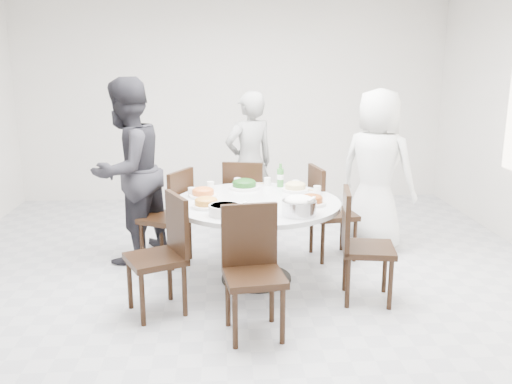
{
  "coord_description": "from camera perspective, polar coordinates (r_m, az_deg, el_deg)",
  "views": [
    {
      "loc": [
        -0.19,
        -4.71,
        1.98
      ],
      "look_at": [
        0.12,
        -0.01,
        0.82
      ],
      "focal_mm": 38.0,
      "sensor_mm": 36.0,
      "label": 1
    }
  ],
  "objects": [
    {
      "name": "chair_se",
      "position": [
        4.59,
        11.75,
        -5.61
      ],
      "size": [
        0.48,
        0.48,
        0.95
      ],
      "primitive_type": "cube",
      "rotation": [
        0.0,
        0.0,
        7.69
      ],
      "color": "black",
      "rests_on": "floor"
    },
    {
      "name": "soup_bowl",
      "position": [
        4.39,
        -3.28,
        -1.89
      ],
      "size": [
        0.27,
        0.27,
        0.08
      ],
      "primitive_type": "cylinder",
      "color": "white",
      "rests_on": "dining_table"
    },
    {
      "name": "wall_back",
      "position": [
        7.73,
        -2.41,
        9.5
      ],
      "size": [
        6.0,
        0.01,
        2.8
      ],
      "primitive_type": "cube",
      "color": "silver",
      "rests_on": "ground"
    },
    {
      "name": "dish_tofu",
      "position": [
        4.62,
        -5.27,
        -1.24
      ],
      "size": [
        0.25,
        0.25,
        0.07
      ],
      "primitive_type": "cylinder",
      "color": "white",
      "rests_on": "dining_table"
    },
    {
      "name": "beverage_bottle",
      "position": [
        5.34,
        2.58,
        1.78
      ],
      "size": [
        0.07,
        0.07,
        0.23
      ],
      "primitive_type": "cylinder",
      "color": "#327830",
      "rests_on": "dining_table"
    },
    {
      "name": "floor",
      "position": [
        5.11,
        -1.4,
        -8.96
      ],
      "size": [
        6.0,
        6.0,
        0.01
      ],
      "primitive_type": "cube",
      "color": "#BABABF",
      "rests_on": "ground"
    },
    {
      "name": "chair_sw",
      "position": [
        4.35,
        -10.55,
        -6.65
      ],
      "size": [
        0.56,
        0.56,
        0.95
      ],
      "primitive_type": "cube",
      "rotation": [
        0.0,
        0.0,
        5.15
      ],
      "color": "black",
      "rests_on": "floor"
    },
    {
      "name": "diner_middle",
      "position": [
        6.17,
        -0.68,
        2.98
      ],
      "size": [
        0.71,
        0.61,
        1.64
      ],
      "primitive_type": "imported",
      "rotation": [
        0.0,
        0.0,
        3.57
      ],
      "color": "black",
      "rests_on": "floor"
    },
    {
      "name": "chair_nw",
      "position": [
        5.4,
        -9.53,
        -2.54
      ],
      "size": [
        0.57,
        0.57,
        0.95
      ],
      "primitive_type": "cube",
      "rotation": [
        0.0,
        0.0,
        4.23
      ],
      "color": "black",
      "rests_on": "floor"
    },
    {
      "name": "chopsticks",
      "position": [
        5.43,
        -0.64,
        0.79
      ],
      "size": [
        0.24,
        0.04,
        0.01
      ],
      "primitive_type": null,
      "color": "tan",
      "rests_on": "dining_table"
    },
    {
      "name": "wall_front",
      "position": [
        1.82,
        2.33,
        -4.72
      ],
      "size": [
        6.0,
        0.01,
        2.8
      ],
      "primitive_type": "cube",
      "color": "silver",
      "rests_on": "ground"
    },
    {
      "name": "dish_greens",
      "position": [
        5.27,
        -1.24,
        0.75
      ],
      "size": [
        0.29,
        0.29,
        0.08
      ],
      "primitive_type": "cylinder",
      "color": "white",
      "rests_on": "dining_table"
    },
    {
      "name": "chair_n",
      "position": [
        5.84,
        -1.11,
        -1.11
      ],
      "size": [
        0.5,
        0.5,
        0.95
      ],
      "primitive_type": "cube",
      "rotation": [
        0.0,
        0.0,
        2.94
      ],
      "color": "black",
      "rests_on": "floor"
    },
    {
      "name": "rice_bowl",
      "position": [
        4.39,
        4.56,
        -1.66
      ],
      "size": [
        0.28,
        0.28,
        0.12
      ],
      "primitive_type": "cylinder",
      "color": "silver",
      "rests_on": "dining_table"
    },
    {
      "name": "diner_right",
      "position": [
        5.81,
        12.6,
        2.25
      ],
      "size": [
        0.98,
        0.95,
        1.7
      ],
      "primitive_type": "imported",
      "rotation": [
        0.0,
        0.0,
        2.45
      ],
      "color": "silver",
      "rests_on": "floor"
    },
    {
      "name": "dish_orange",
      "position": [
        4.97,
        -5.59,
        -0.16
      ],
      "size": [
        0.26,
        0.26,
        0.07
      ],
      "primitive_type": "cylinder",
      "color": "white",
      "rests_on": "dining_table"
    },
    {
      "name": "dining_table",
      "position": [
        4.93,
        0.04,
        -5.17
      ],
      "size": [
        1.5,
        1.5,
        0.75
      ],
      "primitive_type": "cylinder",
      "color": "silver",
      "rests_on": "floor"
    },
    {
      "name": "tea_cups",
      "position": [
        5.43,
        0.01,
        1.16
      ],
      "size": [
        0.07,
        0.07,
        0.08
      ],
      "primitive_type": "cylinder",
      "color": "white",
      "rests_on": "dining_table"
    },
    {
      "name": "dish_redbrown",
      "position": [
        4.71,
        5.84,
        -0.97
      ],
      "size": [
        0.25,
        0.25,
        0.06
      ],
      "primitive_type": "cylinder",
      "color": "white",
      "rests_on": "dining_table"
    },
    {
      "name": "diner_left",
      "position": [
        5.47,
        -13.38,
        2.16
      ],
      "size": [
        1.04,
        1.11,
        1.82
      ],
      "primitive_type": "imported",
      "rotation": [
        0.0,
        0.0,
        4.18
      ],
      "color": "black",
      "rests_on": "floor"
    },
    {
      "name": "dish_pale",
      "position": [
        5.19,
        4.15,
        0.46
      ],
      "size": [
        0.25,
        0.25,
        0.07
      ],
      "primitive_type": "cylinder",
      "color": "white",
      "rests_on": "dining_table"
    },
    {
      "name": "chair_ne",
      "position": [
        5.52,
        8.15,
        -2.13
      ],
      "size": [
        0.48,
        0.48,
        0.95
      ],
      "primitive_type": "cube",
      "rotation": [
        0.0,
        0.0,
        1.74
      ],
      "color": "black",
      "rests_on": "floor"
    },
    {
      "name": "chair_s",
      "position": [
        3.93,
        -0.18,
        -8.64
      ],
      "size": [
        0.47,
        0.47,
        0.95
      ],
      "primitive_type": "cube",
      "rotation": [
        0.0,
        0.0,
        6.42
      ],
      "color": "black",
      "rests_on": "floor"
    }
  ]
}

